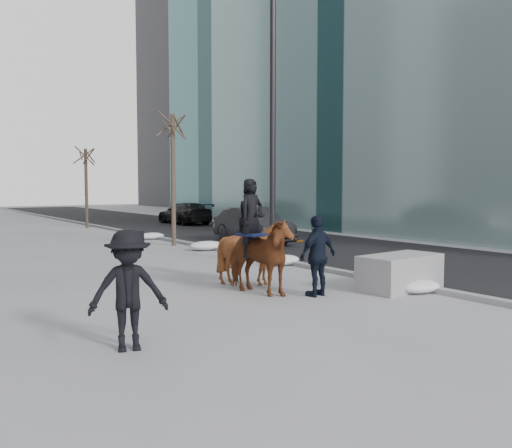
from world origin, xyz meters
TOP-DOWN VIEW (x-y plane):
  - ground at (0.00, 0.00)m, footprint 120.00×120.00m
  - road at (7.00, 10.00)m, footprint 8.00×90.00m
  - curb at (3.00, 10.00)m, footprint 0.25×90.00m
  - planter at (2.62, -0.84)m, footprint 2.09×1.18m
  - car_near at (5.63, 9.63)m, footprint 1.87×4.59m
  - car_far at (8.42, 21.43)m, footprint 1.94×4.69m
  - tree_near at (2.40, 10.52)m, footprint 1.20×1.20m
  - tree_far at (2.40, 21.82)m, footprint 1.20×1.20m
  - mounted_left at (-0.41, 0.63)m, footprint 1.28×2.11m
  - mounted_right at (0.19, 1.55)m, footprint 1.50×1.64m
  - feeder at (0.58, -0.32)m, footprint 1.07×0.92m
  - camera_crew at (-4.24, -1.72)m, footprint 1.27×0.93m
  - lamppost at (2.60, 4.05)m, footprint 0.25×0.98m
  - snow_piles at (2.70, 6.61)m, footprint 1.34×15.47m

SIDE VIEW (x-z plane):
  - ground at x=0.00m, z-range 0.00..0.00m
  - road at x=7.00m, z-range 0.00..0.01m
  - curb at x=3.00m, z-range 0.00..0.12m
  - snow_piles at x=2.70m, z-range -0.01..0.33m
  - planter at x=2.62m, z-range 0.00..0.81m
  - car_far at x=8.42m, z-range 0.00..1.35m
  - car_near at x=5.63m, z-range 0.00..1.48m
  - feeder at x=0.58m, z-range 0.00..1.76m
  - camera_crew at x=-4.24m, z-range 0.01..1.76m
  - mounted_left at x=-0.41m, z-range -0.32..2.22m
  - mounted_right at x=0.19m, z-range -0.24..2.20m
  - tree_far at x=2.40m, z-range 0.00..4.99m
  - tree_near at x=2.40m, z-range 0.00..5.80m
  - lamppost at x=2.60m, z-range 0.45..9.54m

